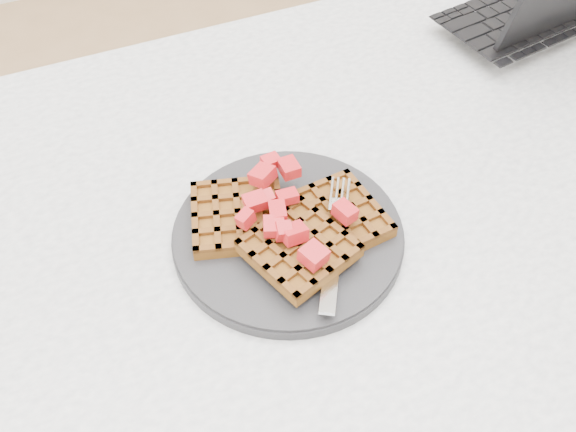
{
  "coord_description": "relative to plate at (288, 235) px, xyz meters",
  "views": [
    {
      "loc": [
        -0.33,
        -0.45,
        1.31
      ],
      "look_at": [
        -0.15,
        -0.04,
        0.79
      ],
      "focal_mm": 40.0,
      "sensor_mm": 36.0,
      "label": 1
    }
  ],
  "objects": [
    {
      "name": "fork",
      "position": [
        0.04,
        -0.04,
        0.02
      ],
      "size": [
        0.11,
        0.17,
        0.02
      ],
      "primitive_type": null,
      "rotation": [
        0.0,
        0.0,
        -0.54
      ],
      "color": "silver",
      "rests_on": "plate"
    },
    {
      "name": "strawberry_pile",
      "position": [
        0.0,
        0.0,
        0.05
      ],
      "size": [
        0.15,
        0.15,
        0.02
      ],
      "primitive_type": null,
      "color": "#A80009",
      "rests_on": "waffles"
    },
    {
      "name": "waffles",
      "position": [
        0.0,
        -0.0,
        0.02
      ],
      "size": [
        0.21,
        0.2,
        0.03
      ],
      "color": "brown",
      "rests_on": "plate"
    },
    {
      "name": "plate",
      "position": [
        0.0,
        0.0,
        0.0
      ],
      "size": [
        0.26,
        0.26,
        0.02
      ],
      "primitive_type": "cylinder",
      "color": "black",
      "rests_on": "table"
    },
    {
      "name": "table",
      "position": [
        0.15,
        0.04,
        -0.12
      ],
      "size": [
        1.2,
        0.8,
        0.75
      ],
      "color": "silver",
      "rests_on": "ground"
    },
    {
      "name": "ground",
      "position": [
        0.15,
        0.04,
        -0.76
      ],
      "size": [
        4.0,
        4.0,
        0.0
      ],
      "primitive_type": "plane",
      "color": "tan",
      "rests_on": "ground"
    }
  ]
}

